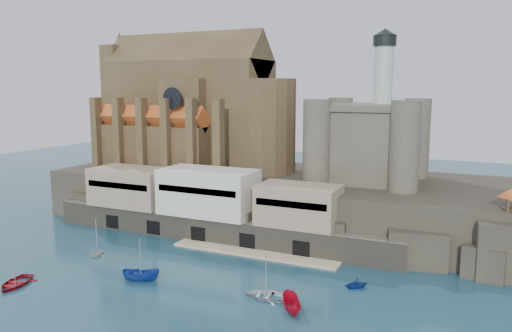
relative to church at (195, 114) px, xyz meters
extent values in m
plane|color=#183E51|center=(24.13, -41.85, -22.13)|extent=(300.00, 300.00, 0.00)
cube|color=#2A261F|center=(24.13, -1.85, -17.13)|extent=(100.00, 34.00, 10.00)
cube|color=#2A261F|center=(-13.87, -18.35, -19.13)|extent=(9.00, 5.00, 6.00)
cube|color=#2A261F|center=(2.13, -18.35, -19.13)|extent=(9.00, 5.00, 6.00)
cube|color=#2A261F|center=(19.13, -18.35, -19.13)|extent=(9.00, 5.00, 6.00)
cube|color=#2A261F|center=(36.13, -18.35, -19.13)|extent=(9.00, 5.00, 6.00)
cube|color=#2A261F|center=(52.13, -18.35, -19.13)|extent=(9.00, 5.00, 6.00)
cube|color=#666051|center=(16.13, -19.35, -19.88)|extent=(70.00, 6.00, 4.50)
cube|color=beige|center=(26.13, -23.85, -21.98)|extent=(30.00, 4.00, 0.40)
cube|color=black|center=(-5.87, -22.25, -20.53)|extent=(3.00, 0.40, 2.60)
cube|color=black|center=(4.13, -22.25, -20.53)|extent=(3.00, 0.40, 2.60)
cube|color=black|center=(14.13, -22.25, -20.53)|extent=(3.00, 0.40, 2.60)
cube|color=black|center=(24.13, -22.25, -20.53)|extent=(3.00, 0.40, 2.60)
cube|color=black|center=(34.13, -22.25, -20.53)|extent=(3.00, 0.40, 2.60)
cube|color=#9B8669|center=(-3.87, -18.35, -13.88)|extent=(16.00, 9.00, 7.50)
cube|color=silver|center=(14.13, -18.35, -13.38)|extent=(18.00, 9.00, 8.50)
cube|color=#9B8669|center=(32.13, -18.35, -14.13)|extent=(14.00, 8.00, 7.00)
cube|color=#483821|center=(-1.87, 0.15, -0.13)|extent=(38.00, 14.00, 24.00)
cube|color=#483821|center=(-1.87, 0.15, 11.87)|extent=(38.00, 13.01, 13.01)
cylinder|color=#483821|center=(17.13, 0.15, -2.13)|extent=(14.00, 14.00, 20.00)
cube|color=#483821|center=(2.13, 0.15, -2.13)|extent=(10.00, 20.00, 20.00)
cube|color=#483821|center=(-5.87, -9.35, -7.13)|extent=(28.00, 5.00, 10.00)
cube|color=#483821|center=(-5.87, 9.65, -7.13)|extent=(28.00, 5.00, 10.00)
cube|color=#BD5020|center=(-5.87, -9.35, -0.53)|extent=(28.00, 5.66, 5.66)
cube|color=#BD5020|center=(-5.87, 9.65, -0.53)|extent=(28.00, 5.66, 5.66)
cube|color=#483821|center=(-20.87, 0.15, 1.87)|extent=(4.00, 10.00, 28.00)
cylinder|color=black|center=(2.13, -11.90, 3.87)|extent=(4.40, 0.30, 4.40)
cube|color=#483821|center=(-17.87, -12.35, -4.13)|extent=(1.60, 2.20, 16.00)
cube|color=#483821|center=(-11.67, -12.35, -4.13)|extent=(1.60, 2.20, 16.00)
cube|color=#483821|center=(-5.47, -12.35, -4.13)|extent=(1.60, 2.20, 16.00)
cube|color=#483821|center=(0.73, -12.35, -4.13)|extent=(1.60, 2.20, 16.00)
cube|color=#483821|center=(6.93, -12.35, -4.13)|extent=(1.60, 2.20, 16.00)
cube|color=#483821|center=(13.13, -12.35, -4.13)|extent=(1.60, 2.20, 16.00)
cube|color=#4E493D|center=(40.13, -0.85, -5.13)|extent=(16.00, 16.00, 14.00)
cube|color=#4E493D|center=(40.13, -0.85, 2.27)|extent=(17.00, 17.00, 1.20)
cylinder|color=#4E493D|center=(32.13, -8.85, -4.13)|extent=(5.20, 5.20, 16.00)
cylinder|color=#4E493D|center=(48.13, -8.85, -4.13)|extent=(5.20, 5.20, 16.00)
cylinder|color=#4E493D|center=(32.13, 7.15, -4.13)|extent=(5.20, 5.20, 16.00)
cylinder|color=#4E493D|center=(48.13, 7.15, -4.13)|extent=(5.20, 5.20, 16.00)
cylinder|color=#B9C9BB|center=(42.13, 1.15, 7.87)|extent=(3.60, 3.60, 12.00)
cylinder|color=black|center=(42.13, 1.15, 14.87)|extent=(4.40, 4.40, 2.00)
cone|color=black|center=(42.13, 1.15, 16.47)|extent=(4.60, 4.60, 1.40)
cube|color=#2A261F|center=(62.13, -18.85, -19.63)|extent=(6.00, 5.00, 5.00)
cylinder|color=#483821|center=(64.53, -17.45, -11.83)|extent=(0.36, 0.36, 3.20)
cylinder|color=#483821|center=(64.53, -14.25, -11.83)|extent=(0.36, 0.36, 3.20)
imported|color=maroon|center=(0.70, -50.68, -22.13)|extent=(4.78, 2.62, 6.43)
imported|color=navy|center=(16.08, -41.64, -22.13)|extent=(2.79, 2.75, 5.68)
imported|color=beige|center=(2.39, -35.73, -22.13)|extent=(2.61, 1.61, 3.01)
imported|color=#BC0820|center=(39.69, -41.57, -22.13)|extent=(2.85, 2.87, 5.46)
imported|color=silver|center=(35.17, -39.33, -22.13)|extent=(1.48, 4.46, 6.17)
imported|color=navy|center=(45.49, -30.92, -22.13)|extent=(3.29, 3.43, 3.43)
camera|label=1|loc=(60.87, -98.02, 6.14)|focal=35.00mm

